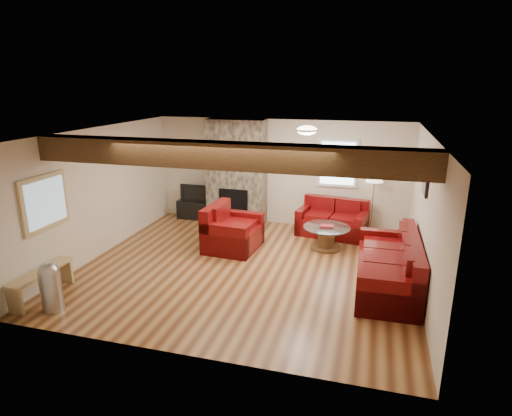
% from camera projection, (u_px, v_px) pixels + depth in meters
% --- Properties ---
extents(room, '(8.00, 8.00, 8.00)m').
position_uv_depth(room, '(246.00, 203.00, 7.60)').
color(room, '#5B3118').
rests_on(room, ground).
extents(floor, '(6.00, 6.00, 0.00)m').
position_uv_depth(floor, '(247.00, 268.00, 7.96)').
color(floor, '#5B3118').
rests_on(floor, ground).
extents(oak_beam, '(6.00, 0.36, 0.38)m').
position_uv_depth(oak_beam, '(221.00, 155.00, 6.15)').
color(oak_beam, '#321D0F').
rests_on(oak_beam, room).
extents(chimney_breast, '(1.40, 0.67, 2.50)m').
position_uv_depth(chimney_breast, '(236.00, 174.00, 10.17)').
color(chimney_breast, '#363029').
rests_on(chimney_breast, floor).
extents(back_window, '(0.90, 0.08, 1.10)m').
position_uv_depth(back_window, '(338.00, 163.00, 9.68)').
color(back_window, silver).
rests_on(back_window, room).
extents(hatch_window, '(0.08, 1.00, 0.90)m').
position_uv_depth(hatch_window, '(45.00, 202.00, 6.92)').
color(hatch_window, tan).
rests_on(hatch_window, room).
extents(ceiling_dome, '(0.40, 0.40, 0.18)m').
position_uv_depth(ceiling_dome, '(307.00, 132.00, 7.87)').
color(ceiling_dome, white).
rests_on(ceiling_dome, room).
extents(artwork_back, '(0.42, 0.06, 0.52)m').
position_uv_depth(artwork_back, '(286.00, 154.00, 9.94)').
color(artwork_back, black).
rests_on(artwork_back, room).
extents(artwork_right, '(0.06, 0.55, 0.42)m').
position_uv_depth(artwork_right, '(425.00, 182.00, 6.98)').
color(artwork_right, black).
rests_on(artwork_right, room).
extents(sofa_three, '(0.99, 2.30, 0.88)m').
position_uv_depth(sofa_three, '(388.00, 262.00, 7.10)').
color(sofa_three, '#400409').
rests_on(sofa_three, floor).
extents(loveseat, '(1.61, 1.08, 0.79)m').
position_uv_depth(loveseat, '(332.00, 218.00, 9.56)').
color(loveseat, '#400409').
rests_on(loveseat, floor).
extents(armchair_red, '(1.07, 1.20, 0.91)m').
position_uv_depth(armchair_red, '(233.00, 227.00, 8.75)').
color(armchair_red, '#400409').
rests_on(armchair_red, floor).
extents(coffee_table, '(0.96, 0.96, 0.50)m').
position_uv_depth(coffee_table, '(326.00, 238.00, 8.82)').
color(coffee_table, '#4D2D18').
rests_on(coffee_table, floor).
extents(tv_cabinet, '(0.93, 0.37, 0.46)m').
position_uv_depth(tv_cabinet, '(196.00, 210.00, 10.76)').
color(tv_cabinet, black).
rests_on(tv_cabinet, floor).
extents(television, '(0.74, 0.10, 0.43)m').
position_uv_depth(television, '(196.00, 192.00, 10.64)').
color(television, black).
rests_on(television, tv_cabinet).
extents(floor_lamp, '(0.38, 0.38, 1.48)m').
position_uv_depth(floor_lamp, '(374.00, 179.00, 9.39)').
color(floor_lamp, tan).
rests_on(floor_lamp, floor).
extents(pine_bench, '(0.28, 1.20, 0.45)m').
position_uv_depth(pine_bench, '(42.00, 284.00, 6.82)').
color(pine_bench, tan).
rests_on(pine_bench, floor).
extents(pedal_bin, '(0.36, 0.36, 0.79)m').
position_uv_depth(pedal_bin, '(51.00, 287.00, 6.37)').
color(pedal_bin, '#A2A2A7').
rests_on(pedal_bin, floor).
extents(coal_bucket, '(0.36, 0.36, 0.34)m').
position_uv_depth(coal_bucket, '(216.00, 222.00, 9.97)').
color(coal_bucket, slate).
rests_on(coal_bucket, floor).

